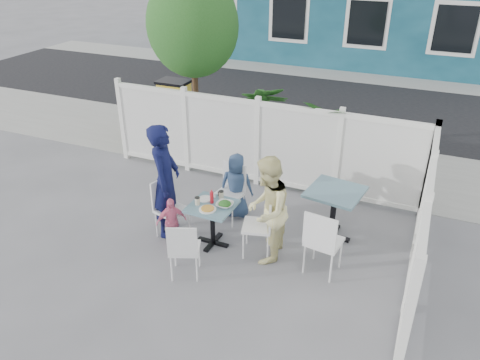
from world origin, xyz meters
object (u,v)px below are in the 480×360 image
at_px(boy, 236,186).
at_px(toddler, 171,222).
at_px(chair_left, 168,204).
at_px(woman, 267,210).
at_px(spare_table, 334,201).
at_px(chair_back, 231,188).
at_px(utility_cabinet, 175,109).
at_px(chair_near, 184,247).
at_px(man, 165,181).
at_px(main_table, 212,214).
at_px(chair_right, 263,221).

bearing_deg(boy, toddler, 51.18).
height_order(chair_left, boy, boy).
xyz_separation_m(chair_left, woman, (1.58, 0.02, 0.25)).
relative_size(spare_table, toddler, 1.12).
height_order(chair_back, boy, boy).
height_order(utility_cabinet, chair_left, utility_cabinet).
distance_m(utility_cabinet, chair_left, 4.16).
bearing_deg(chair_near, utility_cabinet, 99.46).
xyz_separation_m(chair_left, man, (-0.05, 0.06, 0.35)).
height_order(chair_left, chair_near, chair_left).
relative_size(chair_back, chair_near, 1.07).
bearing_deg(main_table, chair_right, 5.37).
relative_size(chair_back, man, 0.52).
relative_size(boy, toddler, 1.40).
relative_size(man, toddler, 2.28).
bearing_deg(spare_table, utility_cabinet, 147.34).
bearing_deg(chair_near, man, 109.68).
distance_m(chair_left, chair_back, 1.06).
bearing_deg(man, spare_table, -88.48).
height_order(spare_table, woman, woman).
bearing_deg(toddler, chair_right, -31.92).
xyz_separation_m(chair_left, boy, (0.74, 0.90, 0.01)).
height_order(utility_cabinet, chair_right, utility_cabinet).
bearing_deg(boy, chair_right, 120.75).
relative_size(utility_cabinet, chair_back, 1.28).
bearing_deg(toddler, man, 83.56).
bearing_deg(toddler, spare_table, -17.75).
height_order(main_table, chair_back, chair_back).
height_order(spare_table, chair_near, chair_near).
bearing_deg(chair_left, main_table, 107.11).
distance_m(chair_left, chair_right, 1.50).
bearing_deg(man, chair_right, -106.81).
relative_size(man, boy, 1.62).
height_order(utility_cabinet, man, man).
bearing_deg(chair_back, woman, 146.69).
xyz_separation_m(utility_cabinet, boy, (2.71, -2.76, -0.05)).
relative_size(chair_right, chair_back, 1.01).
relative_size(chair_right, woman, 0.60).
height_order(man, toddler, man).
xyz_separation_m(chair_near, woman, (0.84, 0.86, 0.28)).
relative_size(spare_table, chair_right, 0.92).
relative_size(chair_back, boy, 0.85).
bearing_deg(boy, man, 34.28).
bearing_deg(woman, spare_table, 133.32).
distance_m(utility_cabinet, toddler, 4.45).
bearing_deg(chair_left, chair_near, 56.93).
bearing_deg(boy, main_table, 77.27).
relative_size(spare_table, boy, 0.80).
relative_size(chair_left, boy, 0.84).
xyz_separation_m(woman, boy, (-0.84, 0.88, -0.24)).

